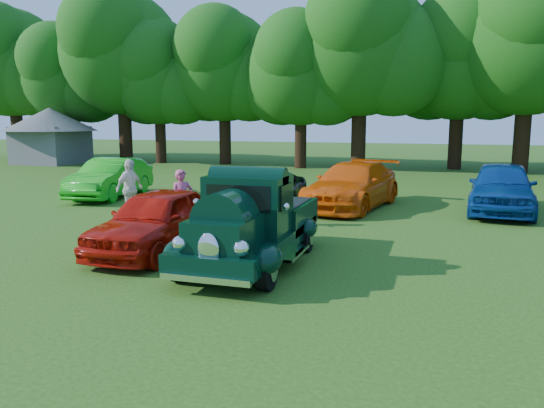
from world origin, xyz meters
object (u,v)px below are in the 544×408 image
(spectator_grey, at_px, (271,200))
(red_convertible, at_px, (157,220))
(hero_pickup, at_px, (252,225))
(back_car_orange, at_px, (352,185))
(back_car_lime, at_px, (110,178))
(back_car_blue, at_px, (502,187))
(spectator_pink, at_px, (182,200))
(spectator_white, at_px, (130,189))
(back_car_black, at_px, (273,189))
(gazebo, at_px, (50,129))

(spectator_grey, bearing_deg, red_convertible, -103.60)
(hero_pickup, xyz_separation_m, back_car_orange, (0.91, 8.02, -0.05))
(red_convertible, xyz_separation_m, back_car_lime, (-6.25, 7.29, 0.03))
(back_car_blue, bearing_deg, spectator_pink, -141.95)
(back_car_blue, bearing_deg, spectator_white, -152.64)
(back_car_black, xyz_separation_m, back_car_orange, (2.85, 0.28, 0.20))
(back_car_blue, relative_size, spectator_pink, 2.92)
(back_car_orange, distance_m, back_car_blue, 5.00)
(back_car_black, distance_m, gazebo, 24.16)
(back_car_lime, distance_m, spectator_grey, 8.71)
(spectator_white, bearing_deg, spectator_pink, -103.96)
(red_convertible, relative_size, back_car_lime, 0.93)
(back_car_black, height_order, spectator_grey, spectator_grey)
(hero_pickup, distance_m, back_car_lime, 11.61)
(back_car_orange, xyz_separation_m, spectator_pink, (-3.99, -5.31, 0.07))
(back_car_black, bearing_deg, spectator_pink, -108.75)
(back_car_lime, distance_m, back_car_orange, 9.69)
(hero_pickup, distance_m, back_car_black, 7.98)
(red_convertible, xyz_separation_m, spectator_grey, (1.68, 3.69, 0.03))
(back_car_black, height_order, spectator_pink, spectator_pink)
(hero_pickup, relative_size, back_car_blue, 1.00)
(back_car_black, bearing_deg, gazebo, 141.98)
(hero_pickup, xyz_separation_m, back_car_black, (-1.94, 7.74, -0.26))
(back_car_blue, relative_size, spectator_white, 2.68)
(spectator_pink, bearing_deg, back_car_orange, 9.15)
(back_car_lime, xyz_separation_m, back_car_orange, (9.69, 0.41, 0.02))
(back_car_orange, distance_m, spectator_pink, 6.64)
(back_car_blue, distance_m, gazebo, 30.73)
(back_car_orange, xyz_separation_m, back_car_blue, (4.97, 0.50, 0.06))
(spectator_white, bearing_deg, red_convertible, -128.50)
(gazebo, bearing_deg, back_car_blue, -22.98)
(back_car_blue, distance_m, spectator_pink, 10.68)
(gazebo, bearing_deg, spectator_white, -44.62)
(hero_pickup, height_order, back_car_lime, hero_pickup)
(red_convertible, xyz_separation_m, back_car_orange, (3.43, 7.70, 0.04))
(red_convertible, xyz_separation_m, spectator_white, (-2.99, 3.54, 0.19))
(back_car_orange, height_order, back_car_blue, back_car_blue)
(spectator_grey, bearing_deg, back_car_blue, 44.69)
(hero_pickup, height_order, spectator_pink, hero_pickup)
(red_convertible, height_order, spectator_white, spectator_white)
(back_car_orange, bearing_deg, red_convertible, -102.83)
(back_car_black, distance_m, spectator_pink, 5.16)
(back_car_lime, relative_size, back_car_blue, 0.94)
(spectator_grey, xyz_separation_m, spectator_white, (-4.66, -0.16, 0.16))
(back_car_lime, height_order, spectator_white, spectator_white)
(back_car_black, bearing_deg, back_car_lime, 175.08)
(spectator_pink, xyz_separation_m, gazebo, (-19.30, 17.80, 1.53))
(spectator_white, bearing_deg, spectator_grey, -76.76)
(hero_pickup, height_order, back_car_black, hero_pickup)
(back_car_black, bearing_deg, spectator_white, -138.57)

